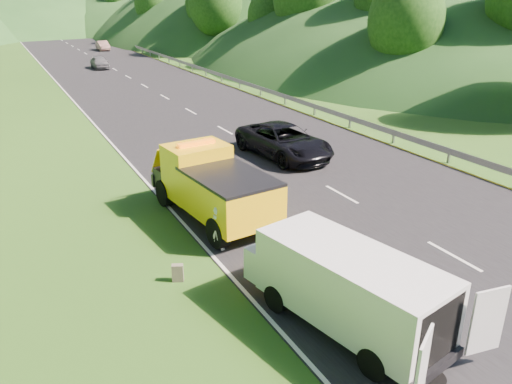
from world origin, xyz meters
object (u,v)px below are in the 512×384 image
white_van (345,285)px  suitcase (178,273)px  tow_truck (212,185)px  child (327,280)px  woman (219,249)px  worker (425,361)px  passing_suv (283,157)px

white_van → suitcase: (-3.00, 3.97, -0.95)m
tow_truck → suitcase: tow_truck is taller
child → suitcase: bearing=-172.8°
white_van → woman: bearing=90.8°
white_van → child: size_ratio=7.25×
suitcase → child: bearing=-27.1°
worker → passing_suv: (4.97, 14.92, 0.00)m
tow_truck → white_van: 7.67m
white_van → worker: 2.48m
woman → worker: bearing=173.1°
woman → passing_suv: passing_suv is taller
tow_truck → child: size_ratio=7.31×
passing_suv → suitcase: bearing=-140.1°
passing_suv → woman: bearing=-137.6°
suitcase → white_van: bearing=-52.9°
white_van → passing_suv: 14.28m
tow_truck → child: (1.25, -5.70, -1.32)m
woman → suitcase: woman is taller
white_van → worker: white_van is taller
tow_truck → woman: 2.90m
white_van → worker: bearing=-76.4°
woman → suitcase: bearing=100.9°
suitcase → tow_truck: bearing=54.0°
worker → tow_truck: bearing=74.2°
tow_truck → child: tow_truck is taller
white_van → suitcase: bearing=115.6°
child → passing_suv: passing_suv is taller
white_van → woman: size_ratio=4.19×
passing_suv → worker: bearing=-113.9°
child → woman: bearing=156.6°
tow_truck → suitcase: size_ratio=12.05×
woman → tow_truck: bearing=-41.2°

